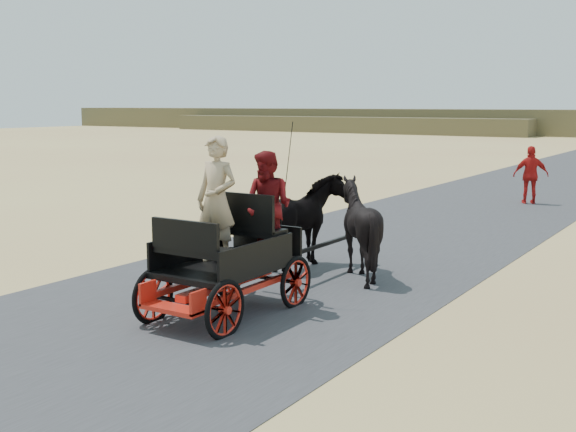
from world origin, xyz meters
The scene contains 9 objects.
ground centered at (0.00, 0.00, 0.00)m, with size 140.00×140.00×0.00m, color tan.
road centered at (0.00, 0.00, 0.01)m, with size 6.00×140.00×0.01m, color #38383A.
ridge_near centered at (-30.00, 58.00, 0.80)m, with size 40.00×4.00×1.60m, color brown.
carriage centered at (0.53, -0.56, 0.36)m, with size 1.30×2.40×0.72m, color black, non-canonical shape.
horse_left centered at (-0.02, 2.44, 0.85)m, with size 0.91×2.01×1.70m, color black.
horse_right centered at (1.08, 2.44, 0.85)m, with size 1.37×1.54×1.70m, color black.
driver_man centered at (0.33, -0.51, 1.62)m, with size 0.66×0.43×1.80m, color tan.
passenger_woman centered at (0.83, 0.04, 1.51)m, with size 0.77×0.60×1.58m, color #660C0F.
pedestrian centered at (1.15, 13.41, 0.86)m, with size 1.01×0.42×1.73m, color red.
Camera 1 is at (6.64, -8.46, 2.97)m, focal length 45.00 mm.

